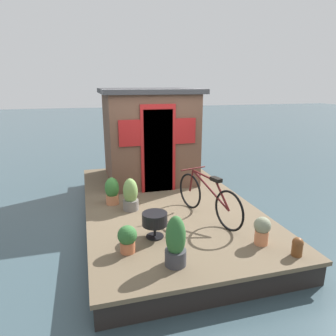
% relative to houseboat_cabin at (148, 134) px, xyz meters
% --- Properties ---
extents(ground_plane, '(60.00, 60.00, 0.00)m').
position_rel_houseboat_cabin_xyz_m(ground_plane, '(-1.52, 0.00, -1.43)').
color(ground_plane, '#384C54').
extents(houseboat_deck, '(5.27, 3.01, 0.38)m').
position_rel_houseboat_cabin_xyz_m(houseboat_deck, '(-1.52, 0.00, -1.24)').
color(houseboat_deck, brown).
rests_on(houseboat_deck, ground_plane).
extents(houseboat_cabin, '(2.15, 2.10, 2.08)m').
position_rel_houseboat_cabin_xyz_m(houseboat_cabin, '(0.00, 0.00, 0.00)').
color(houseboat_cabin, brown).
rests_on(houseboat_cabin, houseboat_deck).
extents(bicycle, '(1.63, 0.60, 0.77)m').
position_rel_houseboat_cabin_xyz_m(bicycle, '(-2.50, -0.47, -0.69)').
color(bicycle, black).
rests_on(bicycle, houseboat_deck).
extents(potted_plant_sage, '(0.27, 0.27, 0.66)m').
position_rel_houseboat_cabin_xyz_m(potted_plant_sage, '(-3.68, 0.44, -0.75)').
color(potted_plant_sage, '#38383D').
rests_on(potted_plant_sage, houseboat_deck).
extents(potted_plant_lavender, '(0.24, 0.24, 0.40)m').
position_rel_houseboat_cabin_xyz_m(potted_plant_lavender, '(-3.51, -0.87, -0.83)').
color(potted_plant_lavender, '#C6754C').
rests_on(potted_plant_lavender, houseboat_deck).
extents(potted_plant_rosemary, '(0.28, 0.28, 0.59)m').
position_rel_houseboat_cabin_xyz_m(potted_plant_rosemary, '(-1.81, 0.71, -0.78)').
color(potted_plant_rosemary, slate).
rests_on(potted_plant_rosemary, houseboat_deck).
extents(potted_plant_ivy, '(0.26, 0.26, 0.51)m').
position_rel_houseboat_cabin_xyz_m(potted_plant_ivy, '(-1.44, 1.01, -0.79)').
color(potted_plant_ivy, '#C6754C').
rests_on(potted_plant_ivy, houseboat_deck).
extents(potted_plant_fern, '(0.26, 0.26, 0.38)m').
position_rel_houseboat_cabin_xyz_m(potted_plant_fern, '(-3.22, 0.98, -0.85)').
color(potted_plant_fern, '#B2603D').
rests_on(potted_plant_fern, houseboat_deck).
extents(charcoal_grill, '(0.37, 0.37, 0.38)m').
position_rel_houseboat_cabin_xyz_m(charcoal_grill, '(-2.92, 0.53, -0.78)').
color(charcoal_grill, black).
rests_on(charcoal_grill, houseboat_deck).
extents(mooring_bollard, '(0.15, 0.15, 0.26)m').
position_rel_houseboat_cabin_xyz_m(mooring_bollard, '(-3.91, -1.15, -0.91)').
color(mooring_bollard, brown).
rests_on(mooring_bollard, houseboat_deck).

